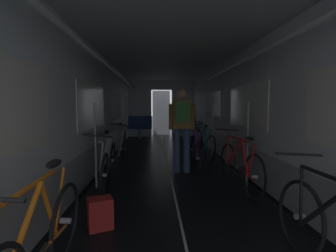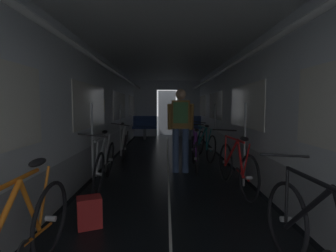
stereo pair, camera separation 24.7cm
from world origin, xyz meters
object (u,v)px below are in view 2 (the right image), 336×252
(bicycle_silver, at_px, (105,163))
(backpack_on_floor, at_px, (89,212))
(bicycle_red, at_px, (236,166))
(bicycle_teal, at_px, (205,144))
(bench_seat_far_left, at_px, (145,125))
(bench_seat_far_right, at_px, (189,125))
(bicycle_purple_in_aisle, at_px, (195,151))
(bicycle_orange, at_px, (18,244))
(person_cyclist_aisle, at_px, (181,123))
(bicycle_black, at_px, (324,246))
(bicycle_white, at_px, (125,143))

(bicycle_silver, bearing_deg, backpack_on_floor, -82.82)
(bicycle_silver, relative_size, backpack_on_floor, 4.98)
(bicycle_red, distance_m, bicycle_teal, 2.38)
(bench_seat_far_left, xyz_separation_m, backpack_on_floor, (0.00, -7.40, -0.40))
(bench_seat_far_right, distance_m, bicycle_red, 6.16)
(bicycle_teal, height_order, bicycle_purple_in_aisle, bicycle_teal)
(bicycle_red, height_order, bicycle_teal, bicycle_teal)
(bicycle_purple_in_aisle, bearing_deg, bicycle_orange, -114.99)
(person_cyclist_aisle, bearing_deg, bicycle_purple_in_aisle, 39.61)
(bicycle_red, relative_size, bicycle_teal, 1.00)
(bicycle_black, distance_m, bicycle_teal, 4.69)
(bicycle_black, xyz_separation_m, backpack_on_floor, (-1.95, 1.07, -0.21))
(bicycle_silver, distance_m, bicycle_white, 2.25)
(bicycle_silver, bearing_deg, bicycle_white, 90.58)
(bench_seat_far_left, xyz_separation_m, bicycle_orange, (-0.19, -8.42, -0.18))
(bench_seat_far_left, distance_m, bench_seat_far_right, 1.80)
(bench_seat_far_left, relative_size, bicycle_teal, 0.58)
(bench_seat_far_right, xyz_separation_m, bicycle_teal, (0.06, -3.77, -0.19))
(bicycle_red, xyz_separation_m, bicycle_silver, (-2.17, 0.24, -0.00))
(person_cyclist_aisle, bearing_deg, bicycle_white, 132.95)
(bicycle_teal, height_order, backpack_on_floor, bicycle_teal)
(bicycle_teal, bearing_deg, bench_seat_far_left, 116.19)
(bicycle_red, bearing_deg, bench_seat_far_right, 91.70)
(bench_seat_far_left, distance_m, bicycle_purple_in_aisle, 5.08)
(bicycle_red, distance_m, bicycle_silver, 2.18)
(bench_seat_far_left, height_order, bicycle_orange, bench_seat_far_left)
(bicycle_purple_in_aisle, xyz_separation_m, backpack_on_floor, (-1.47, -2.55, -0.21))
(bench_seat_far_left, bearing_deg, bench_seat_far_right, 0.00)
(bicycle_red, distance_m, bicycle_white, 3.31)
(bicycle_silver, bearing_deg, bicycle_orange, -90.09)
(bicycle_white, distance_m, person_cyclist_aisle, 2.09)
(bicycle_silver, distance_m, person_cyclist_aisle, 1.68)
(bench_seat_far_left, xyz_separation_m, bench_seat_far_right, (1.80, 0.00, 0.00))
(bicycle_orange, xyz_separation_m, bicycle_white, (-0.02, 4.76, -0.00))
(bicycle_orange, bearing_deg, bicycle_silver, 89.91)
(bicycle_orange, distance_m, bicycle_purple_in_aisle, 3.93)
(bicycle_red, xyz_separation_m, backpack_on_floor, (-1.98, -1.25, -0.21))
(bench_seat_far_right, bearing_deg, bicycle_black, -88.95)
(bench_seat_far_left, bearing_deg, bicycle_teal, -63.81)
(bench_seat_far_left, height_order, bicycle_purple_in_aisle, bench_seat_far_left)
(bench_seat_far_left, distance_m, bicycle_white, 3.67)
(bench_seat_far_left, bearing_deg, person_cyclist_aisle, -77.35)
(bicycle_red, height_order, bicycle_black, bicycle_black)
(bench_seat_far_left, height_order, person_cyclist_aisle, person_cyclist_aisle)
(bicycle_silver, height_order, bicycle_white, bicycle_white)
(bench_seat_far_left, relative_size, backpack_on_floor, 2.89)
(bicycle_silver, xyz_separation_m, bicycle_black, (2.14, -2.55, 0.00))
(bicycle_white, height_order, person_cyclist_aisle, person_cyclist_aisle)
(bicycle_orange, xyz_separation_m, bicycle_teal, (2.04, 4.65, -0.00))
(backpack_on_floor, bearing_deg, bicycle_teal, 62.94)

